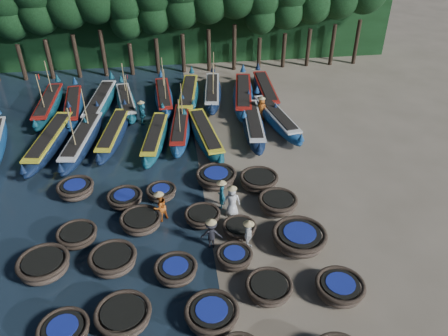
{
  "coord_description": "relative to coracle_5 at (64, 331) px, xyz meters",
  "views": [
    {
      "loc": [
        -1.57,
        -18.15,
        14.47
      ],
      "look_at": [
        1.21,
        1.72,
        1.3
      ],
      "focal_mm": 35.0,
      "sensor_mm": 36.0,
      "label": 1
    }
  ],
  "objects": [
    {
      "name": "ground",
      "position": [
        6.1,
        7.1,
        -0.37
      ],
      "size": [
        120.0,
        120.0,
        0.0
      ],
      "primitive_type": "plane",
      "color": "gray",
      "rests_on": "ground"
    },
    {
      "name": "foliage_wall",
      "position": [
        6.1,
        30.6,
        4.63
      ],
      "size": [
        40.0,
        3.0,
        10.0
      ],
      "primitive_type": "cube",
      "color": "black",
      "rests_on": "ground"
    },
    {
      "name": "coracle_5",
      "position": [
        0.0,
        0.0,
        0.0
      ],
      "size": [
        2.27,
        2.27,
        0.65
      ],
      "rotation": [
        0.0,
        0.0,
        0.27
      ],
      "color": "brown",
      "rests_on": "ground"
    },
    {
      "name": "coracle_6",
      "position": [
        2.19,
        0.35,
        0.05
      ],
      "size": [
        2.42,
        2.42,
        0.73
      ],
      "rotation": [
        0.0,
        0.0,
        0.18
      ],
      "color": "brown",
      "rests_on": "ground"
    },
    {
      "name": "coracle_7",
      "position": [
        5.59,
        -0.06,
        0.05
      ],
      "size": [
        2.2,
        2.2,
        0.73
      ],
      "rotation": [
        0.0,
        0.0,
        -0.1
      ],
      "color": "brown",
      "rests_on": "ground"
    },
    {
      "name": "coracle_8",
      "position": [
        8.09,
        0.96,
        0.0
      ],
      "size": [
        2.0,
        2.0,
        0.66
      ],
      "rotation": [
        0.0,
        0.0,
        0.03
      ],
      "color": "brown",
      "rests_on": "ground"
    },
    {
      "name": "coracle_9",
      "position": [
        10.98,
        0.52,
        0.05
      ],
      "size": [
        2.09,
        2.09,
        0.73
      ],
      "rotation": [
        0.0,
        0.0,
        0.05
      ],
      "color": "brown",
      "rests_on": "ground"
    },
    {
      "name": "coracle_10",
      "position": [
        -1.39,
        3.49,
        0.1
      ],
      "size": [
        2.76,
        2.76,
        0.82
      ],
      "rotation": [
        0.0,
        0.0,
        0.38
      ],
      "color": "brown",
      "rests_on": "ground"
    },
    {
      "name": "coracle_11",
      "position": [
        1.59,
        3.41,
        0.09
      ],
      "size": [
        2.16,
        2.16,
        0.81
      ],
      "rotation": [
        0.0,
        0.0,
        0.04
      ],
      "color": "brown",
      "rests_on": "ground"
    },
    {
      "name": "coracle_12",
      "position": [
        4.31,
        2.46,
        0.03
      ],
      "size": [
        1.91,
        1.91,
        0.7
      ],
      "rotation": [
        0.0,
        0.0,
        -0.06
      ],
      "color": "brown",
      "rests_on": "ground"
    },
    {
      "name": "coracle_13",
      "position": [
        6.95,
        2.92,
        0.01
      ],
      "size": [
        2.01,
        2.01,
        0.67
      ],
      "rotation": [
        0.0,
        0.0,
        0.41
      ],
      "color": "brown",
      "rests_on": "ground"
    },
    {
      "name": "coracle_14",
      "position": [
        10.15,
        3.63,
        0.12
      ],
      "size": [
        3.03,
        3.03,
        0.85
      ],
      "rotation": [
        0.0,
        0.0,
        -0.29
      ],
      "color": "brown",
      "rests_on": "ground"
    },
    {
      "name": "coracle_15",
      "position": [
        -0.24,
        5.38,
        0.01
      ],
      "size": [
        2.16,
        2.16,
        0.66
      ],
      "rotation": [
        0.0,
        0.0,
        0.24
      ],
      "color": "brown",
      "rests_on": "ground"
    },
    {
      "name": "coracle_16",
      "position": [
        2.75,
        5.96,
        0.04
      ],
      "size": [
        2.37,
        2.37,
        0.73
      ],
      "rotation": [
        0.0,
        0.0,
        0.26
      ],
      "color": "brown",
      "rests_on": "ground"
    },
    {
      "name": "coracle_17",
      "position": [
        5.81,
        5.96,
        -0.01
      ],
      "size": [
        2.25,
        2.25,
        0.64
      ],
      "rotation": [
        0.0,
        0.0,
        -0.43
      ],
      "color": "brown",
      "rests_on": "ground"
    },
    {
      "name": "coracle_18",
      "position": [
        7.49,
        4.77,
        -0.0
      ],
      "size": [
        1.86,
        1.86,
        0.65
      ],
      "rotation": [
        0.0,
        0.0,
        -0.24
      ],
      "color": "brown",
      "rests_on": "ground"
    },
    {
      "name": "coracle_19",
      "position": [
        9.79,
        6.36,
        0.1
      ],
      "size": [
        2.08,
        2.08,
        0.83
      ],
      "rotation": [
        0.0,
        0.0,
        0.01
      ],
      "color": "brown",
      "rests_on": "ground"
    },
    {
      "name": "coracle_20",
      "position": [
        -0.82,
        9.14,
        0.08
      ],
      "size": [
        2.21,
        2.21,
        0.78
      ],
      "rotation": [
        0.0,
        0.0,
        0.22
      ],
      "color": "brown",
      "rests_on": "ground"
    },
    {
      "name": "coracle_21",
      "position": [
        1.86,
        8.02,
        0.0
      ],
      "size": [
        2.28,
        2.28,
        0.65
      ],
      "rotation": [
        0.0,
        0.0,
        0.36
      ],
      "color": "brown",
      "rests_on": "ground"
    },
    {
      "name": "coracle_22",
      "position": [
        3.79,
        8.28,
        0.01
      ],
      "size": [
        1.91,
        1.91,
        0.66
      ],
      "rotation": [
        0.0,
        0.0,
        -0.31
      ],
      "color": "brown",
      "rests_on": "ground"
    },
    {
      "name": "coracle_23",
      "position": [
        6.91,
        9.22,
        0.07
      ],
      "size": [
        2.77,
        2.77,
        0.77
      ],
      "rotation": [
        0.0,
        0.0,
        -0.36
      ],
      "color": "brown",
      "rests_on": "ground"
    },
    {
      "name": "coracle_24",
      "position": [
        9.25,
        8.59,
        0.06
      ],
      "size": [
        2.38,
        2.38,
        0.77
      ],
      "rotation": [
        0.0,
        0.0,
        -0.19
      ],
      "color": "brown",
      "rests_on": "ground"
    },
    {
      "name": "long_boat_1",
      "position": [
        -3.14,
        14.61,
        0.21
      ],
      "size": [
        2.79,
        8.58,
        1.53
      ],
      "rotation": [
        0.0,
        0.0,
        -0.15
      ],
      "color": "#101D3B",
      "rests_on": "ground"
    },
    {
      "name": "long_boat_2",
      "position": [
        -1.12,
        14.45,
        0.2
      ],
      "size": [
        2.73,
        8.39,
        3.61
      ],
      "rotation": [
        0.0,
        0.0,
        -0.15
      ],
      "color": "#101D3B",
      "rests_on": "ground"
    },
    {
      "name": "long_boat_3",
      "position": [
        0.81,
        15.13,
        0.15
      ],
      "size": [
        2.55,
        7.71,
        1.37
      ],
      "rotation": [
        0.0,
        0.0,
        -0.16
      ],
      "color": "#101D3B",
      "rests_on": "ground"
    },
    {
      "name": "long_boat_4",
      "position": [
        3.54,
        14.27,
        0.14
      ],
      "size": [
        2.5,
        7.54,
        1.34
      ],
      "rotation": [
        0.0,
        0.0,
        -0.16
      ],
      "color": "#0F4659",
      "rests_on": "ground"
    },
    {
      "name": "long_boat_5",
      "position": [
        5.22,
        15.3,
        0.15
      ],
      "size": [
        2.22,
        7.7,
        3.29
      ],
      "rotation": [
        0.0,
        0.0,
        -0.12
      ],
      "color": "navy",
      "rests_on": "ground"
    },
    {
      "name": "long_boat_6",
      "position": [
        6.82,
        14.11,
        0.18
      ],
      "size": [
        2.43,
        8.15,
        1.44
      ],
      "rotation": [
        0.0,
        0.0,
        0.13
      ],
      "color": "#0F4659",
      "rests_on": "ground"
    },
    {
      "name": "long_boat_7",
      "position": [
        10.21,
        15.1,
        0.18
      ],
      "size": [
        2.2,
        8.18,
        1.45
      ],
      "rotation": [
        0.0,
        0.0,
        -0.1
      ],
      "color": "#101D3B",
      "rests_on": "ground"
    },
    {
      "name": "long_boat_8",
      "position": [
        12.01,
        15.83,
        0.18
      ],
      "size": [
        2.71,
        8.14,
        1.45
      ],
      "rotation": [
        0.0,
        0.0,
        0.16
      ],
      "color": "navy",
      "rests_on": "ground"
    },
    {
      "name": "long_boat_9",
      "position": [
        -4.32,
        20.25,
        0.19
      ],
      "size": [
        1.55,
        8.33,
        3.54
      ],
      "rotation": [
        0.0,
        0.0,
        -0.01
      ],
      "color": "#0F4659",
      "rests_on": "ground"
    },
    {
      "name": "long_boat_10",
      "position": [
        -2.46,
        19.75,
        0.17
      ],
      "size": [
        2.12,
        8.02,
        1.42
      ],
      "rotation": [
        0.0,
        0.0,
        0.09
      ],
      "color": "navy",
      "rests_on": "ground"
    },
    {
      "name": "long_boat_11",
      "position": [
        -0.52,
        20.1,
        0.21
      ],
      "size": [
        2.65,
        8.59,
        1.53
      ],
      "rotation": [
        0.0,
        0.0,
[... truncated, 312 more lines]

